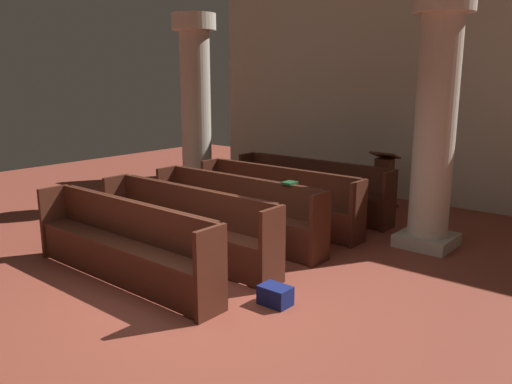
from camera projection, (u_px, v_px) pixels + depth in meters
The scene contains 12 objects.
ground_plane at pixel (197, 297), 5.88m from camera, with size 19.20×19.20×0.00m, color brown.
back_wall at pixel (424, 86), 9.93m from camera, with size 10.00×0.16×4.50m, color beige.
pew_row_0 at pixel (312, 186), 9.28m from camera, with size 3.08×0.47×0.97m.
pew_row_1 at pixel (277, 196), 8.52m from camera, with size 3.08×0.46×0.97m.
pew_row_2 at pixel (236, 208), 7.76m from camera, with size 3.08×0.46×0.97m.
pew_row_3 at pixel (186, 222), 7.00m from camera, with size 3.08×0.46×0.97m.
pew_row_4 at pixel (123, 240), 6.24m from camera, with size 3.08×0.46×0.97m.
pillar_aisle_side at pixel (436, 119), 7.23m from camera, with size 0.83×0.83×3.58m.
pillar_far_side at pixel (196, 107), 9.91m from camera, with size 0.83×0.83×3.58m.
lectern at pixel (383, 184), 9.73m from camera, with size 0.48×0.45×1.08m.
hymn_book at pixel (289, 183), 7.27m from camera, with size 0.16×0.20×0.03m, color #194723.
kneeler_box_navy at pixel (275, 295), 5.66m from camera, with size 0.34×0.24×0.21m, color navy.
Camera 1 is at (4.02, -3.77, 2.46)m, focal length 36.31 mm.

